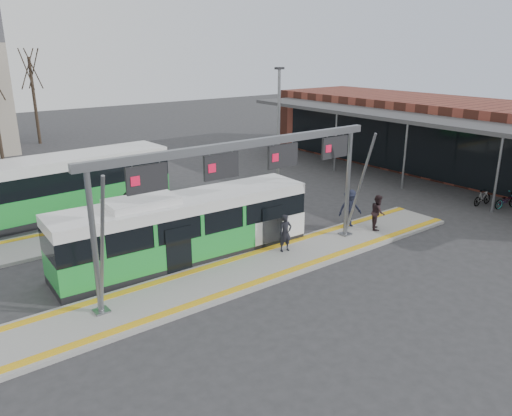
{
  "coord_description": "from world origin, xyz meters",
  "views": [
    {
      "loc": [
        -11.46,
        -14.82,
        8.75
      ],
      "look_at": [
        2.19,
        3.0,
        1.44
      ],
      "focal_mm": 35.0,
      "sensor_mm": 36.0,
      "label": 1
    }
  ],
  "objects_px": {
    "hero_bus": "(185,229)",
    "passenger_c": "(350,208)",
    "passenger_a": "(285,233)",
    "passenger_b": "(378,212)",
    "gantry": "(247,167)"
  },
  "relations": [
    {
      "from": "passenger_b",
      "to": "passenger_c",
      "type": "height_order",
      "value": "passenger_c"
    },
    {
      "from": "passenger_b",
      "to": "gantry",
      "type": "bearing_deg",
      "value": 133.57
    },
    {
      "from": "passenger_a",
      "to": "passenger_b",
      "type": "bearing_deg",
      "value": 3.15
    },
    {
      "from": "passenger_b",
      "to": "passenger_c",
      "type": "bearing_deg",
      "value": 82.33
    },
    {
      "from": "passenger_c",
      "to": "hero_bus",
      "type": "bearing_deg",
      "value": -171.22
    },
    {
      "from": "passenger_a",
      "to": "passenger_c",
      "type": "relative_size",
      "value": 0.88
    },
    {
      "from": "passenger_a",
      "to": "passenger_b",
      "type": "xyz_separation_m",
      "value": [
        5.4,
        -0.64,
        0.03
      ]
    },
    {
      "from": "hero_bus",
      "to": "passenger_c",
      "type": "xyz_separation_m",
      "value": [
        8.36,
        -1.7,
        -0.3
      ]
    },
    {
      "from": "passenger_b",
      "to": "passenger_c",
      "type": "xyz_separation_m",
      "value": [
        -0.8,
        1.09,
        0.08
      ]
    },
    {
      "from": "gantry",
      "to": "passenger_b",
      "type": "xyz_separation_m",
      "value": [
        7.67,
        -0.37,
        -3.29
      ]
    },
    {
      "from": "hero_bus",
      "to": "passenger_b",
      "type": "distance_m",
      "value": 9.58
    },
    {
      "from": "passenger_a",
      "to": "hero_bus",
      "type": "bearing_deg",
      "value": 160.2
    },
    {
      "from": "hero_bus",
      "to": "passenger_c",
      "type": "bearing_deg",
      "value": -9.04
    },
    {
      "from": "hero_bus",
      "to": "passenger_a",
      "type": "xyz_separation_m",
      "value": [
        3.75,
        -2.15,
        -0.42
      ]
    },
    {
      "from": "gantry",
      "to": "passenger_b",
      "type": "distance_m",
      "value": 8.35
    }
  ]
}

